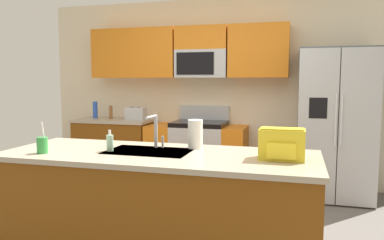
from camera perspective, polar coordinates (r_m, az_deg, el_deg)
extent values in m
plane|color=#66605B|center=(3.71, -2.72, -17.32)|extent=(9.00, 9.00, 0.00)
cube|color=beige|center=(5.49, 4.28, 4.24)|extent=(5.20, 0.10, 2.60)
cube|color=orange|center=(5.79, -11.04, 9.69)|extent=(0.70, 0.32, 0.70)
cube|color=orange|center=(5.54, -5.15, 9.94)|extent=(0.55, 0.32, 0.70)
cube|color=orange|center=(5.21, 9.96, 10.13)|extent=(0.79, 0.32, 0.70)
cube|color=#B7BABF|center=(5.34, 1.54, 8.40)|extent=(0.72, 0.32, 0.38)
cube|color=black|center=(5.19, 0.44, 8.46)|extent=(0.52, 0.01, 0.30)
cube|color=orange|center=(5.36, 1.55, 12.14)|extent=(0.72, 0.32, 0.32)
cube|color=brown|center=(5.75, -11.42, -4.51)|extent=(1.09, 0.60, 0.86)
cube|color=tan|center=(5.69, -11.51, -0.04)|extent=(1.12, 0.63, 0.04)
cube|color=#B7BABF|center=(5.30, 1.13, -5.39)|extent=(0.72, 0.60, 0.84)
cube|color=black|center=(5.01, 0.26, -5.72)|extent=(0.60, 0.01, 0.36)
cube|color=black|center=(5.23, 1.14, -0.55)|extent=(0.72, 0.60, 0.06)
cube|color=#B7BABF|center=(5.48, 1.85, 1.11)|extent=(0.72, 0.06, 0.20)
cube|color=orange|center=(5.46, -4.39, -5.07)|extent=(0.36, 0.60, 0.84)
cube|color=orange|center=(5.20, 6.50, -5.65)|extent=(0.28, 0.60, 0.84)
cube|color=#4C4F54|center=(5.03, 20.62, -0.57)|extent=(0.90, 0.70, 1.85)
cube|color=#B7BABF|center=(4.65, 18.25, -1.01)|extent=(0.44, 0.04, 1.81)
cube|color=#B7BABF|center=(4.69, 23.75, -1.15)|extent=(0.44, 0.04, 1.81)
cylinder|color=silver|center=(4.62, 20.72, 0.02)|extent=(0.02, 0.02, 0.60)
cylinder|color=silver|center=(4.63, 21.46, 0.00)|extent=(0.02, 0.02, 0.60)
cube|color=black|center=(4.61, 18.35, 1.70)|extent=(0.20, 0.00, 0.24)
cube|color=brown|center=(3.14, -5.05, -13.37)|extent=(2.44, 0.89, 0.86)
cube|color=tan|center=(3.02, -5.13, -5.28)|extent=(2.48, 0.93, 0.04)
cube|color=#B7BABF|center=(3.10, -6.54, -4.91)|extent=(0.68, 0.44, 0.03)
cube|color=#B7BABF|center=(5.48, -8.43, 0.94)|extent=(0.28, 0.16, 0.18)
cube|color=black|center=(5.49, -8.92, 1.87)|extent=(0.03, 0.11, 0.01)
cube|color=black|center=(5.45, -7.96, 1.85)|extent=(0.03, 0.11, 0.01)
cylinder|color=brown|center=(5.70, -12.06, 1.15)|extent=(0.05, 0.05, 0.19)
cylinder|color=blue|center=(5.88, -14.29, 1.49)|extent=(0.07, 0.07, 0.25)
cylinder|color=#B7BABF|center=(3.23, -5.44, -1.66)|extent=(0.03, 0.03, 0.28)
cylinder|color=#B7BABF|center=(3.12, -6.12, 0.47)|extent=(0.02, 0.20, 0.02)
cylinder|color=#B7BABF|center=(3.22, -4.42, -3.29)|extent=(0.02, 0.02, 0.10)
cylinder|color=green|center=(3.20, -21.50, -3.54)|extent=(0.08, 0.08, 0.13)
cylinder|color=white|center=(3.17, -21.41, -1.54)|extent=(0.01, 0.03, 0.14)
cylinder|color=#A5D8B2|center=(3.14, -12.19, -3.38)|extent=(0.06, 0.06, 0.13)
cylinder|color=white|center=(3.12, -12.22, -1.85)|extent=(0.02, 0.02, 0.04)
cylinder|color=white|center=(3.18, 0.49, -2.12)|extent=(0.12, 0.12, 0.24)
cube|color=yellow|center=(2.81, 13.30, -3.56)|extent=(0.32, 0.20, 0.22)
cube|color=gold|center=(2.78, 13.34, -1.49)|extent=(0.30, 0.14, 0.03)
cube|color=yellow|center=(2.72, 13.20, -4.54)|extent=(0.20, 0.03, 0.11)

